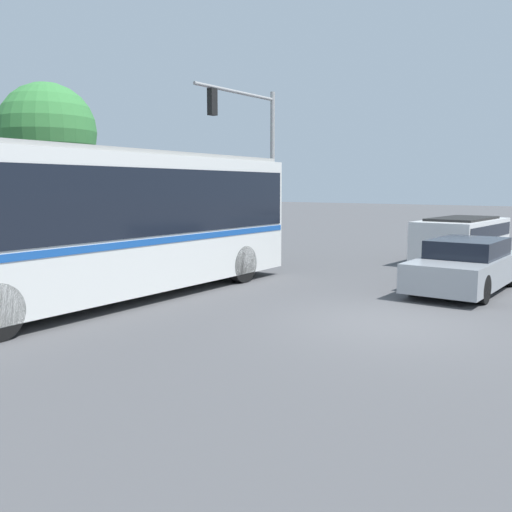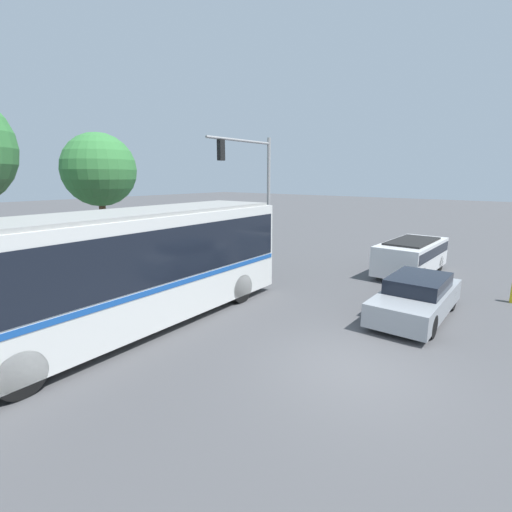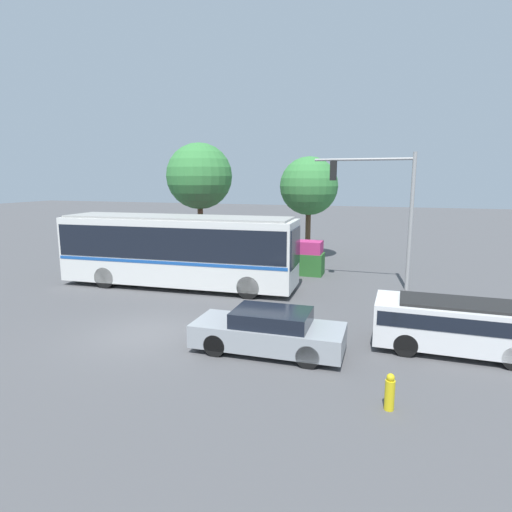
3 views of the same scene
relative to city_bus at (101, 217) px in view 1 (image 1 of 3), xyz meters
The scene contains 7 objects.
ground_plane 6.60m from the city_bus, 71.72° to the right, with size 140.00×140.00×0.00m, color #4C4C4F.
city_bus is the anchor object (origin of this frame).
sedan_foreground 8.88m from the city_bus, 44.53° to the right, with size 4.49×1.81×1.29m.
suv_left_lane 12.42m from the city_bus, 21.03° to the right, with size 4.68×2.04×1.55m.
traffic_light_pole 9.90m from the city_bus, 16.18° to the left, with size 4.52×0.24×6.26m.
flowering_hedge 4.89m from the city_bus, 69.19° to the left, with size 8.98×1.17×1.82m.
street_tree_centre 10.34m from the city_bus, 63.34° to the left, with size 3.63×3.63×6.46m.
Camera 1 is at (-9.76, -4.24, 2.58)m, focal length 38.94 mm.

